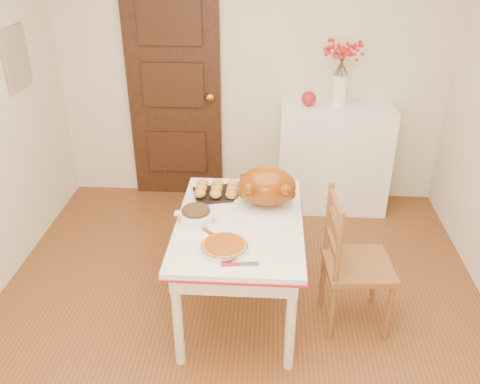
# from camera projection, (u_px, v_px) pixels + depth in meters

# --- Properties ---
(floor) EXTENTS (3.50, 4.00, 0.00)m
(floor) POSITION_uv_depth(u_px,v_px,m) (236.00, 334.00, 3.37)
(floor) COLOR brown
(floor) RESTS_ON ground
(wall_back) EXTENTS (3.50, 0.00, 2.50)m
(wall_back) POSITION_uv_depth(u_px,v_px,m) (252.00, 68.00, 4.54)
(wall_back) COLOR beige
(wall_back) RESTS_ON ground
(door_back) EXTENTS (0.85, 0.06, 2.06)m
(door_back) POSITION_uv_depth(u_px,v_px,m) (174.00, 91.00, 4.66)
(door_back) COLOR #3A1E15
(door_back) RESTS_ON ground
(photo_board) EXTENTS (0.03, 0.35, 0.45)m
(photo_board) POSITION_uv_depth(u_px,v_px,m) (16.00, 58.00, 3.82)
(photo_board) COLOR #ADA48D
(photo_board) RESTS_ON ground
(sideboard) EXTENTS (0.98, 0.44, 0.98)m
(sideboard) POSITION_uv_depth(u_px,v_px,m) (333.00, 158.00, 4.66)
(sideboard) COLOR white
(sideboard) RESTS_ON floor
(kitchen_table) EXTENTS (0.82, 1.20, 0.72)m
(kitchen_table) POSITION_uv_depth(u_px,v_px,m) (240.00, 266.00, 3.43)
(kitchen_table) COLOR white
(kitchen_table) RESTS_ON floor
(chair_oak) EXTENTS (0.45, 0.45, 0.95)m
(chair_oak) POSITION_uv_depth(u_px,v_px,m) (358.00, 262.00, 3.27)
(chair_oak) COLOR brown
(chair_oak) RESTS_ON floor
(berry_vase) EXTENTS (0.29, 0.29, 0.56)m
(berry_vase) POSITION_uv_depth(u_px,v_px,m) (341.00, 74.00, 4.30)
(berry_vase) COLOR white
(berry_vase) RESTS_ON sideboard
(apple) EXTENTS (0.13, 0.13, 0.13)m
(apple) POSITION_uv_depth(u_px,v_px,m) (309.00, 99.00, 4.41)
(apple) COLOR #A3171F
(apple) RESTS_ON sideboard
(turkey_platter) EXTENTS (0.53, 0.47, 0.28)m
(turkey_platter) POSITION_uv_depth(u_px,v_px,m) (267.00, 188.00, 3.35)
(turkey_platter) COLOR #8F4003
(turkey_platter) RESTS_ON kitchen_table
(pumpkin_pie) EXTENTS (0.31, 0.31, 0.06)m
(pumpkin_pie) POSITION_uv_depth(u_px,v_px,m) (224.00, 246.00, 2.96)
(pumpkin_pie) COLOR #96400A
(pumpkin_pie) RESTS_ON kitchen_table
(stuffing_dish) EXTENTS (0.31, 0.27, 0.11)m
(stuffing_dish) POSITION_uv_depth(u_px,v_px,m) (196.00, 214.00, 3.23)
(stuffing_dish) COLOR brown
(stuffing_dish) RESTS_ON kitchen_table
(rolls_tray) EXTENTS (0.36, 0.32, 0.08)m
(rolls_tray) POSITION_uv_depth(u_px,v_px,m) (217.00, 190.00, 3.54)
(rolls_tray) COLOR #C8812D
(rolls_tray) RESTS_ON kitchen_table
(pie_server) EXTENTS (0.22, 0.09, 0.01)m
(pie_server) POSITION_uv_depth(u_px,v_px,m) (240.00, 264.00, 2.84)
(pie_server) COLOR silver
(pie_server) RESTS_ON kitchen_table
(carving_knife) EXTENTS (0.22, 0.23, 0.01)m
(carving_knife) POSITION_uv_depth(u_px,v_px,m) (215.00, 236.00, 3.10)
(carving_knife) COLOR silver
(carving_knife) RESTS_ON kitchen_table
(drinking_glass) EXTENTS (0.07, 0.07, 0.10)m
(drinking_glass) POSITION_uv_depth(u_px,v_px,m) (244.00, 182.00, 3.63)
(drinking_glass) COLOR white
(drinking_glass) RESTS_ON kitchen_table
(shaker_pair) EXTENTS (0.09, 0.04, 0.09)m
(shaker_pair) POSITION_uv_depth(u_px,v_px,m) (282.00, 181.00, 3.66)
(shaker_pair) COLOR white
(shaker_pair) RESTS_ON kitchen_table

